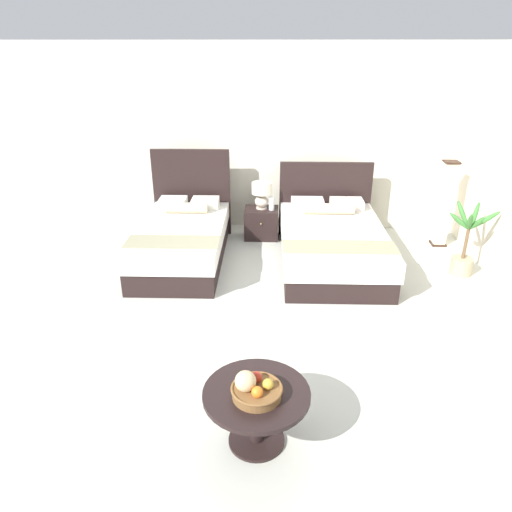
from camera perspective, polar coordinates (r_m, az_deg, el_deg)
ground_plane at (r=5.14m, az=-0.72°, el=-7.95°), size 9.71×9.54×0.02m
wall_back at (r=7.43m, az=0.58°, el=13.86°), size 9.71×0.12×2.75m
bed_near_window at (r=6.51m, az=-8.79°, el=2.12°), size 1.18×2.14×1.31m
bed_near_corner at (r=6.42m, az=9.03°, el=1.69°), size 1.39×2.24×1.13m
nightstand at (r=7.20m, az=0.66°, el=3.98°), size 0.50×0.44×0.45m
table_lamp at (r=7.06m, az=0.68°, el=7.58°), size 0.29×0.29×0.40m
vase at (r=7.05m, az=1.89°, el=6.32°), size 0.08×0.08×0.20m
coffee_table at (r=3.59m, az=0.06°, el=-17.40°), size 0.78×0.78×0.47m
fruit_bowl at (r=3.43m, az=-0.16°, el=-15.63°), size 0.37×0.37×0.21m
floor_lamp_corner at (r=7.30m, az=21.68°, el=5.78°), size 0.20×0.20×1.24m
potted_palm at (r=6.55m, az=23.76°, el=0.52°), size 0.60×0.49×0.95m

